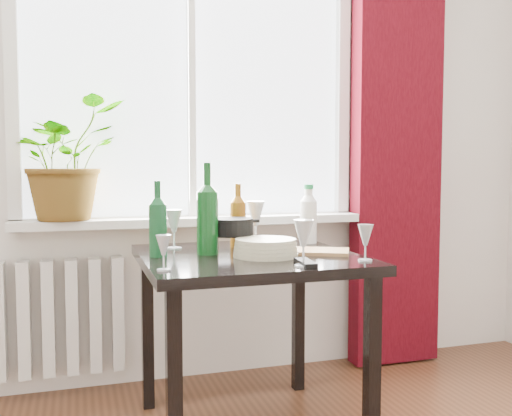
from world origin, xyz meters
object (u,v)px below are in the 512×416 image
object	(u,v)px
bottle_amber	(238,214)
tv_remote	(305,263)
fondue_pot	(232,235)
wineglass_front_right	(303,243)
wineglass_front_left	(164,253)
cutting_board	(316,251)
wine_bottle_left	(158,218)
wineglass_back_center	(256,222)
wineglass_far_right	(365,242)
wineglass_back_left	(174,229)
radiator	(36,319)
cleaning_bottle	(308,214)
potted_plant	(65,159)
wine_bottle_right	(207,208)
plate_stack	(266,248)
table	(248,276)

from	to	relation	value
bottle_amber	tv_remote	xyz separation A→B (m)	(0.10, -0.53, -0.14)
fondue_pot	wineglass_front_right	bearing A→B (deg)	-85.97
wineglass_front_left	cutting_board	xyz separation A→B (m)	(0.65, 0.22, -0.05)
wine_bottle_left	wineglass_back_center	bearing A→B (deg)	27.42
wineglass_far_right	wineglass_back_left	size ratio (longest dim) A/B	0.81
wineglass_back_center	wineglass_front_left	bearing A→B (deg)	-131.41
wineglass_front_right	fondue_pot	xyz separation A→B (m)	(-0.15, 0.42, -0.01)
radiator	wineglass_far_right	distance (m)	1.59
cleaning_bottle	tv_remote	xyz separation A→B (m)	(-0.24, -0.56, -0.13)
tv_remote	wineglass_front_left	bearing A→B (deg)	-178.13
wineglass_far_right	wineglass_back_center	xyz separation A→B (m)	(-0.24, 0.60, 0.03)
potted_plant	wine_bottle_right	size ratio (longest dim) A/B	1.51
wineglass_back_center	cutting_board	bearing A→B (deg)	-67.71
potted_plant	wineglass_front_left	world-z (taller)	potted_plant
radiator	wineglass_front_left	distance (m)	1.11
wine_bottle_left	wineglass_back_left	bearing A→B (deg)	63.91
potted_plant	cutting_board	xyz separation A→B (m)	(0.98, -0.67, -0.38)
plate_stack	wineglass_front_left	bearing A→B (deg)	-155.68
wineglass_front_right	radiator	bearing A→B (deg)	134.37
wineglass_front_right	wineglass_back_left	size ratio (longest dim) A/B	0.98
wineglass_back_center	tv_remote	world-z (taller)	wineglass_back_center
radiator	wineglass_front_right	world-z (taller)	wineglass_front_right
cleaning_bottle	bottle_amber	bearing A→B (deg)	-175.50
cleaning_bottle	cutting_board	bearing A→B (deg)	-107.19
wine_bottle_left	wine_bottle_right	xyz separation A→B (m)	(0.20, -0.00, 0.04)
potted_plant	wineglass_back_left	distance (m)	0.65
radiator	wineglass_front_left	bearing A→B (deg)	-62.76
wineglass_back_center	wineglass_back_left	bearing A→B (deg)	-171.53
potted_plant	cleaning_bottle	size ratio (longest dim) A/B	2.08
table	cleaning_bottle	size ratio (longest dim) A/B	3.10
plate_stack	wine_bottle_left	bearing A→B (deg)	161.84
cleaning_bottle	wineglass_front_left	xyz separation A→B (m)	(-0.74, -0.52, -0.07)
table	cutting_board	distance (m)	0.29
cutting_board	wine_bottle_right	bearing A→B (deg)	166.08
wineglass_front_left	bottle_amber	bearing A→B (deg)	50.92
wine_bottle_right	cutting_board	distance (m)	0.48
wine_bottle_left	tv_remote	xyz separation A→B (m)	(0.48, -0.36, -0.14)
bottle_amber	wineglass_front_left	distance (m)	0.64
fondue_pot	cutting_board	size ratio (longest dim) A/B	0.77
cutting_board	plate_stack	bearing A→B (deg)	-173.54
table	fondue_pot	xyz separation A→B (m)	(-0.05, 0.08, 0.16)
radiator	table	bearing A→B (deg)	-36.54
wineglass_back_center	cutting_board	world-z (taller)	wineglass_back_center
fondue_pot	cutting_board	bearing A→B (deg)	-39.51
wine_bottle_left	potted_plant	bearing A→B (deg)	121.92
potted_plant	wineglass_back_center	size ratio (longest dim) A/B	2.82
radiator	wine_bottle_right	xyz separation A→B (m)	(0.69, -0.58, 0.55)
radiator	plate_stack	bearing A→B (deg)	-38.62
table	plate_stack	distance (m)	0.16
table	potted_plant	distance (m)	1.05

